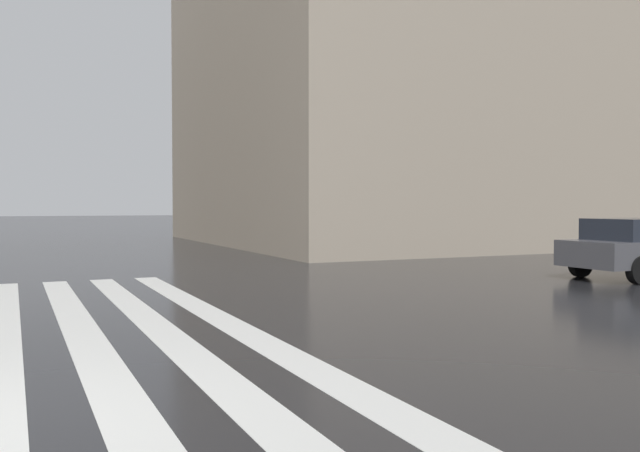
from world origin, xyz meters
The scene contains 2 objects.
zebra_crossing centered at (4.00, -0.16, 0.00)m, with size 13.00×6.50×0.01m.
haussmann_block_corner centered at (21.75, -21.18, 11.48)m, with size 18.50×25.80×23.43m.
Camera 1 is at (-5.60, -0.32, 1.72)m, focal length 37.60 mm.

